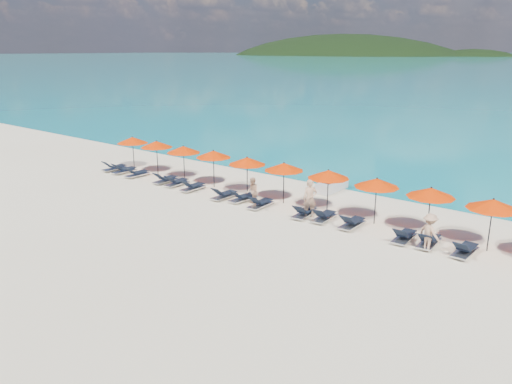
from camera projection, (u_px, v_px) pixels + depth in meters
The scene contains 32 objects.
ground at pixel (215, 231), 22.74m from camera, with size 1400.00×1400.00×0.00m, color beige.
headland_main at pixel (339, 87), 618.20m from camera, with size 374.00×242.00×126.50m.
headland_small at pixel (470, 90), 541.92m from camera, with size 162.00×126.00×85.50m.
jetski at pixel (331, 185), 29.12m from camera, with size 0.91×2.38×0.84m.
beachgoer_a at pixel (310, 198), 24.48m from camera, with size 0.69×0.45×1.88m, color tan.
beachgoer_b at pixel (252, 191), 26.39m from camera, with size 0.73×0.42×1.50m, color tan.
beachgoer_c at pixel (430, 232), 20.37m from camera, with size 1.04×0.48×1.60m, color tan.
umbrella_0 at pixel (132, 140), 33.99m from camera, with size 2.10×2.10×2.28m.
umbrella_1 at pixel (156, 144), 32.53m from camera, with size 2.10×2.10×2.28m.
umbrella_2 at pixel (183, 149), 30.86m from camera, with size 2.10×2.10×2.28m.
umbrella_3 at pixel (213, 154), 29.50m from camera, with size 2.10×2.10×2.28m.
umbrella_4 at pixel (247, 161), 27.69m from camera, with size 2.10×2.10×2.28m.
umbrella_5 at pixel (284, 167), 26.34m from camera, with size 2.10×2.10×2.28m.
umbrella_6 at pixel (328, 174), 24.77m from camera, with size 2.10×2.10×2.28m.
umbrella_7 at pixel (377, 183), 23.20m from camera, with size 2.10×2.10×2.28m.
umbrella_8 at pixel (431, 192), 21.64m from camera, with size 2.10×2.10×2.28m.
umbrella_9 at pixel (493, 204), 20.00m from camera, with size 2.10×2.10×2.28m.
lounger_0 at pixel (114, 167), 33.95m from camera, with size 0.70×1.73×0.66m.
lounger_1 at pixel (124, 170), 33.25m from camera, with size 0.73×1.74×0.66m.
lounger_2 at pixel (137, 173), 32.33m from camera, with size 0.62×1.70×0.66m.
lounger_3 at pixel (165, 179), 30.88m from camera, with size 0.67×1.72×0.66m.
lounger_4 at pixel (176, 182), 30.21m from camera, with size 0.71×1.73×0.66m.
lounger_5 at pixel (193, 187), 29.20m from camera, with size 0.70×1.73×0.66m.
lounger_6 at pixel (224, 195), 27.60m from camera, with size 0.62×1.70×0.66m.
lounger_7 at pixel (243, 197), 27.11m from camera, with size 0.79×1.75×0.66m.
lounger_8 at pixel (260, 203), 26.08m from camera, with size 0.69×1.73×0.66m.
lounger_9 at pixel (304, 212), 24.62m from camera, with size 0.76×1.75×0.66m.
lounger_10 at pixel (324, 216), 24.08m from camera, with size 0.75×1.74×0.66m.
lounger_11 at pixel (352, 223), 23.16m from camera, with size 0.63×1.70×0.66m.
lounger_12 at pixel (404, 236), 21.52m from camera, with size 0.70×1.73×0.66m.
lounger_13 at pixel (429, 241), 20.98m from camera, with size 0.73×1.74×0.66m.
lounger_14 at pixel (465, 250), 20.05m from camera, with size 0.68×1.72×0.66m.
Camera 1 is at (14.86, -15.45, 8.03)m, focal length 35.00 mm.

